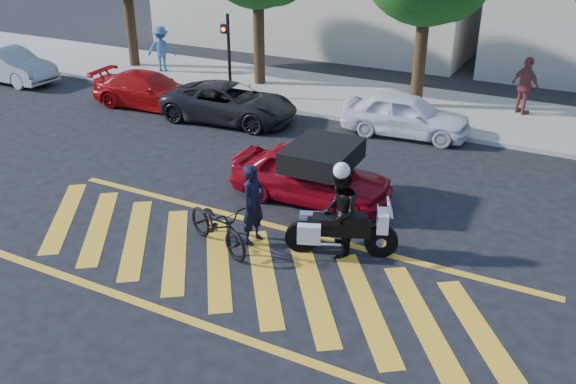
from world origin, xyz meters
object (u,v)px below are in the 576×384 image
at_px(officer_bike, 253,204).
at_px(bicycle, 218,225).
at_px(officer_moto, 340,213).
at_px(parked_left, 149,90).
at_px(police_motorcycle, 340,230).
at_px(red_convertible, 311,175).
at_px(parked_mid_right, 406,115).
at_px(parked_far_left, 10,65).
at_px(parked_mid_left, 230,103).

xyz_separation_m(officer_bike, bicycle, (-0.56, -0.59, -0.37)).
xyz_separation_m(officer_moto, parked_left, (-10.20, 6.30, -0.34)).
bearing_deg(parked_left, bicycle, -138.41).
distance_m(police_motorcycle, red_convertible, 2.66).
distance_m(officer_bike, officer_moto, 1.90).
bearing_deg(bicycle, red_convertible, 8.69).
height_order(parked_left, parked_mid_right, parked_mid_right).
distance_m(police_motorcycle, officer_moto, 0.40).
distance_m(bicycle, parked_left, 10.67).
distance_m(bicycle, police_motorcycle, 2.62).
xyz_separation_m(police_motorcycle, parked_mid_right, (-1.03, 7.72, 0.11)).
bearing_deg(parked_far_left, parked_mid_right, -84.10).
height_order(police_motorcycle, parked_mid_right, parked_mid_right).
xyz_separation_m(red_convertible, parked_left, (-8.56, 4.25, -0.07)).
xyz_separation_m(red_convertible, parked_mid_left, (-5.11, 4.25, -0.05)).
distance_m(officer_bike, parked_mid_left, 8.31).
bearing_deg(parked_mid_left, officer_bike, -149.01).
relative_size(officer_bike, red_convertible, 0.45).
xyz_separation_m(bicycle, red_convertible, (0.77, 3.05, 0.15)).
bearing_deg(parked_mid_left, police_motorcycle, -138.18).
xyz_separation_m(bicycle, police_motorcycle, (2.43, 0.98, 0.03)).
bearing_deg(officer_bike, officer_moto, -72.08).
bearing_deg(parked_far_left, officer_bike, -112.16).
height_order(bicycle, red_convertible, red_convertible).
bearing_deg(bicycle, officer_bike, -20.80).
bearing_deg(police_motorcycle, parked_left, 126.83).
bearing_deg(red_convertible, parked_mid_left, 48.71).
height_order(police_motorcycle, parked_far_left, parked_far_left).
height_order(parked_mid_left, parked_mid_right, parked_mid_right).
bearing_deg(parked_left, parked_far_left, 84.71).
bearing_deg(officer_moto, red_convertible, -162.91).
bearing_deg(police_motorcycle, parked_mid_left, 115.54).
bearing_deg(officer_bike, parked_left, 56.85).
height_order(officer_bike, police_motorcycle, officer_bike).
bearing_deg(parked_mid_right, parked_far_left, 89.80).
relative_size(officer_moto, parked_mid_right, 0.48).
distance_m(officer_moto, red_convertible, 2.65).
height_order(officer_bike, parked_mid_right, officer_bike).
height_order(bicycle, parked_mid_left, parked_mid_left).
bearing_deg(police_motorcycle, parked_mid_right, 76.13).
height_order(officer_moto, red_convertible, officer_moto).
xyz_separation_m(police_motorcycle, parked_far_left, (-17.51, 6.32, 0.13)).
relative_size(officer_moto, parked_far_left, 0.46).
height_order(police_motorcycle, officer_moto, officer_moto).
relative_size(police_motorcycle, parked_far_left, 0.54).
bearing_deg(parked_far_left, police_motorcycle, -108.79).
xyz_separation_m(police_motorcycle, officer_moto, (-0.02, 0.01, 0.40)).
bearing_deg(parked_mid_left, parked_left, 84.84).
bearing_deg(parked_far_left, parked_mid_left, -88.95).
relative_size(parked_far_left, parked_left, 0.99).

